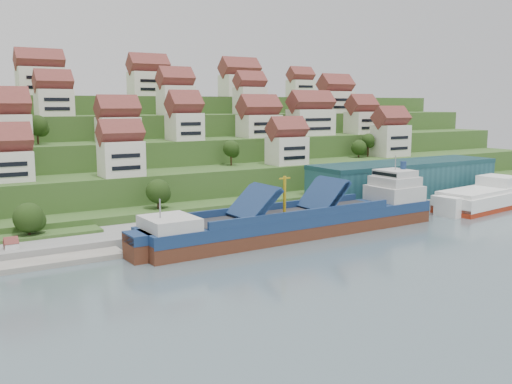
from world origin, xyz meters
TOP-DOWN VIEW (x-y plane):
  - ground at (0.00, 0.00)m, footprint 300.00×300.00m
  - quay at (20.00, 15.00)m, footprint 180.00×14.00m
  - hillside at (0.00, 103.55)m, footprint 260.00×128.00m
  - hillside_village at (0.16, 62.71)m, footprint 156.40×62.00m
  - hillside_trees at (-12.59, 45.62)m, footprint 138.80×62.48m
  - warehouse at (52.00, 17.00)m, footprint 60.00×15.00m
  - flagpole at (18.11, 10.00)m, footprint 1.28×0.16m
  - cargo_ship at (4.59, 0.33)m, footprint 72.07×13.01m
  - second_ship at (64.95, -0.11)m, footprint 33.07×15.97m

SIDE VIEW (x-z plane):
  - ground at x=0.00m, z-range 0.00..0.00m
  - quay at x=20.00m, z-range 0.00..2.20m
  - second_ship at x=64.95m, z-range -1.83..7.39m
  - cargo_ship at x=4.59m, z-range -4.85..11.00m
  - flagpole at x=18.11m, z-range 2.88..10.88m
  - warehouse at x=52.00m, z-range 2.20..12.20m
  - hillside at x=0.00m, z-range -4.84..26.16m
  - hillside_trees at x=-12.59m, z-range 1.76..32.45m
  - hillside_village at x=0.16m, z-range 10.98..39.46m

